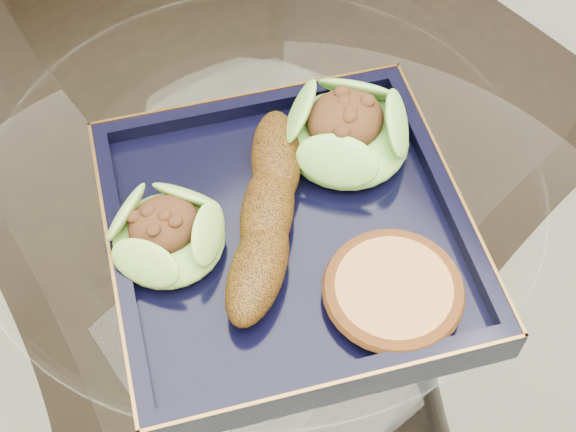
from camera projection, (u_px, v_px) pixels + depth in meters
dining_table at (267, 312)px, 0.78m from camera, size 1.13×1.13×0.77m
dining_chair at (216, 80)px, 1.03m from camera, size 0.42×0.42×0.97m
navy_plate at (288, 238)px, 0.62m from camera, size 0.35×0.35×0.02m
lettuce_wrap_left at (168, 236)px, 0.59m from camera, size 0.10×0.10×0.03m
lettuce_wrap_right at (347, 134)px, 0.65m from camera, size 0.13×0.13×0.04m
roasted_plantain at (267, 211)px, 0.60m from camera, size 0.16×0.16×0.04m
crumb_patty at (393, 292)px, 0.57m from camera, size 0.10×0.10×0.02m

